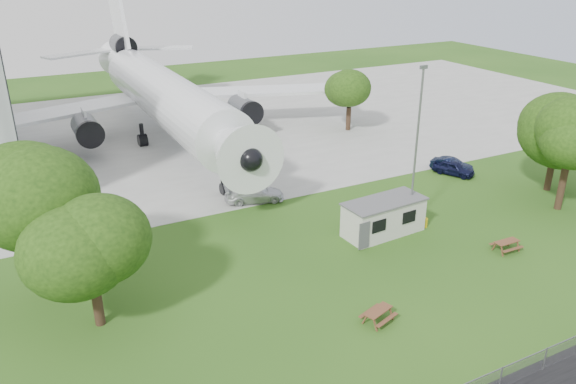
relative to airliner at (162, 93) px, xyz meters
name	(u,v)px	position (x,y,z in m)	size (l,w,h in m)	color
ground	(366,295)	(2.00, -35.86, -5.27)	(160.00, 160.00, 0.00)	#3E6B20
concrete_apron	(178,132)	(2.00, 2.14, -5.25)	(120.00, 46.00, 0.03)	#B7B7B2
airliner	(162,93)	(0.00, 0.00, 0.00)	(46.36, 47.73, 17.69)	white
site_cabin	(384,217)	(7.80, -29.60, -3.96)	(6.84, 3.13, 2.62)	beige
picnic_west	(378,321)	(1.06, -38.34, -5.27)	(1.80, 1.50, 0.76)	brown
picnic_east	(505,251)	(13.77, -35.75, -5.27)	(1.80, 1.50, 0.76)	brown
lamp_mast	(416,151)	(10.20, -29.66, 0.73)	(0.16, 0.16, 12.00)	slate
tree_west_big	(34,194)	(-14.83, -27.01, 1.34)	(7.94, 7.94, 10.60)	#382619
tree_west_small	(88,246)	(-12.80, -31.37, -0.36)	(6.33, 6.33, 8.09)	#382619
tree_east_front	(573,135)	(22.96, -32.61, 0.97)	(6.40, 6.40, 9.46)	#382619
tree_east_back	(558,131)	(25.54, -29.46, 0.07)	(7.39, 7.39, 9.05)	#382619
tree_far_apron	(350,91)	(19.97, -6.20, -0.64)	(5.94, 5.94, 7.61)	#382619
car_ne_hatch	(454,168)	(20.76, -22.92, -4.62)	(1.53, 3.81, 1.30)	black
car_ne_sedan	(452,165)	(21.15, -22.21, -4.63)	(1.35, 3.87, 1.27)	black
car_apron_van	(254,194)	(1.73, -19.99, -4.56)	(1.99, 4.90, 1.42)	silver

